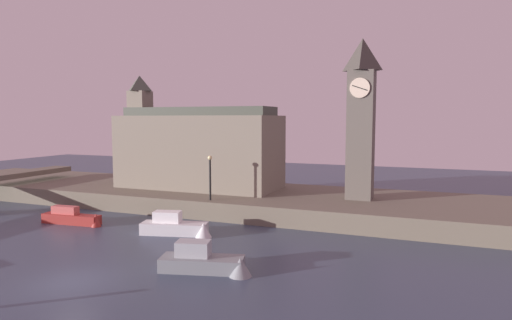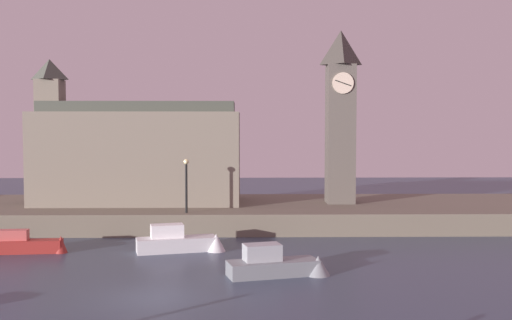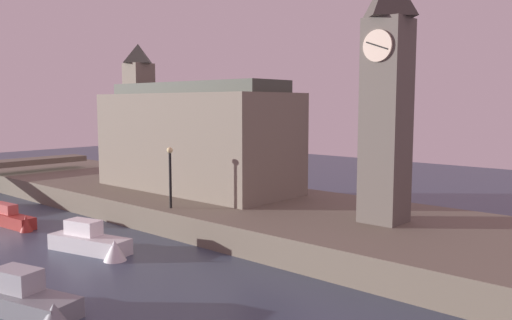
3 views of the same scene
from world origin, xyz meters
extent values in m
cube|color=#6B6051|center=(0.00, 20.00, 0.75)|extent=(70.00, 12.00, 1.50)
cube|color=#5B544C|center=(11.05, 20.07, 6.69)|extent=(2.05, 2.05, 10.39)
cylinder|color=beige|center=(11.05, 18.99, 10.46)|extent=(1.56, 0.12, 1.56)
cube|color=black|center=(11.05, 18.92, 10.46)|extent=(1.20, 0.04, 0.47)
cube|color=slate|center=(-4.16, 20.64, 4.92)|extent=(15.20, 6.46, 6.84)
cube|color=slate|center=(-10.83, 20.64, 6.15)|extent=(1.85, 1.85, 9.30)
pyramid|color=#474C42|center=(-10.83, 20.64, 11.57)|extent=(2.03, 2.03, 1.53)
cube|color=#42473D|center=(-4.16, 20.64, 8.74)|extent=(14.44, 3.88, 0.80)
cylinder|color=black|center=(-0.06, 14.96, 3.13)|extent=(0.16, 0.16, 3.26)
sphere|color=#F2E099|center=(-0.06, 14.96, 4.94)|extent=(0.36, 0.36, 0.36)
cube|color=silver|center=(-0.12, 9.63, 0.41)|extent=(4.80, 2.47, 0.83)
cube|color=white|center=(-0.67, 9.63, 1.21)|extent=(2.05, 1.40, 0.76)
cone|color=silver|center=(2.18, 9.63, 0.45)|extent=(1.51, 1.51, 1.15)
cube|color=gray|center=(5.24, 3.83, 0.37)|extent=(4.66, 2.58, 0.75)
cube|color=#A8ADB2|center=(4.71, 3.83, 1.15)|extent=(1.98, 1.47, 0.81)
cone|color=gray|center=(7.46, 3.83, 0.41)|extent=(1.65, 1.65, 1.11)
cube|color=maroon|center=(-9.13, 9.34, 0.37)|extent=(4.83, 1.41, 0.74)
cube|color=#CC5651|center=(-9.70, 9.34, 1.05)|extent=(2.15, 0.88, 0.60)
cone|color=maroon|center=(-6.75, 9.34, 0.41)|extent=(0.96, 0.96, 1.19)
camera|label=1|loc=(16.24, -16.18, 8.07)|focal=30.77mm
camera|label=2|loc=(3.90, -25.38, 7.31)|focal=42.48mm
camera|label=3|loc=(23.68, -4.17, 7.64)|focal=36.31mm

